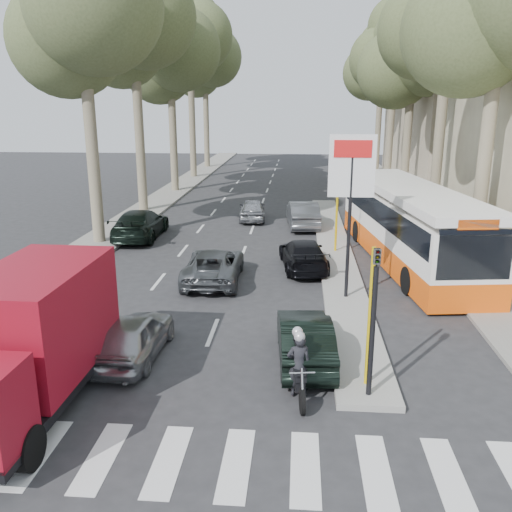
{
  "coord_description": "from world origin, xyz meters",
  "views": [
    {
      "loc": [
        1.57,
        -12.69,
        6.57
      ],
      "look_at": [
        0.18,
        4.74,
        1.6
      ],
      "focal_mm": 38.0,
      "sensor_mm": 36.0,
      "label": 1
    }
  ],
  "objects_px": {
    "silver_hatchback": "(134,336)",
    "dark_hatchback": "(305,338)",
    "motorcycle": "(298,364)",
    "red_truck": "(28,339)",
    "city_bus": "(409,223)"
  },
  "relations": [
    {
      "from": "silver_hatchback",
      "to": "dark_hatchback",
      "type": "bearing_deg",
      "value": -175.36
    },
    {
      "from": "silver_hatchback",
      "to": "motorcycle",
      "type": "relative_size",
      "value": 1.86
    },
    {
      "from": "red_truck",
      "to": "city_bus",
      "type": "xyz_separation_m",
      "value": [
        10.42,
        12.24,
        0.1
      ]
    },
    {
      "from": "motorcycle",
      "to": "city_bus",
      "type": "bearing_deg",
      "value": 60.49
    },
    {
      "from": "red_truck",
      "to": "silver_hatchback",
      "type": "bearing_deg",
      "value": 59.88
    },
    {
      "from": "silver_hatchback",
      "to": "motorcycle",
      "type": "xyz_separation_m",
      "value": [
        4.34,
        -1.5,
        0.14
      ]
    },
    {
      "from": "silver_hatchback",
      "to": "dark_hatchback",
      "type": "relative_size",
      "value": 0.94
    },
    {
      "from": "dark_hatchback",
      "to": "city_bus",
      "type": "bearing_deg",
      "value": -118.99
    },
    {
      "from": "red_truck",
      "to": "motorcycle",
      "type": "relative_size",
      "value": 2.98
    },
    {
      "from": "dark_hatchback",
      "to": "motorcycle",
      "type": "relative_size",
      "value": 1.98
    },
    {
      "from": "dark_hatchback",
      "to": "motorcycle",
      "type": "bearing_deg",
      "value": 79.91
    },
    {
      "from": "dark_hatchback",
      "to": "city_bus",
      "type": "xyz_separation_m",
      "value": [
        4.4,
        9.55,
        1.08
      ]
    },
    {
      "from": "city_bus",
      "to": "motorcycle",
      "type": "bearing_deg",
      "value": -119.85
    },
    {
      "from": "silver_hatchback",
      "to": "red_truck",
      "type": "distance_m",
      "value": 3.1
    },
    {
      "from": "red_truck",
      "to": "city_bus",
      "type": "height_order",
      "value": "city_bus"
    }
  ]
}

